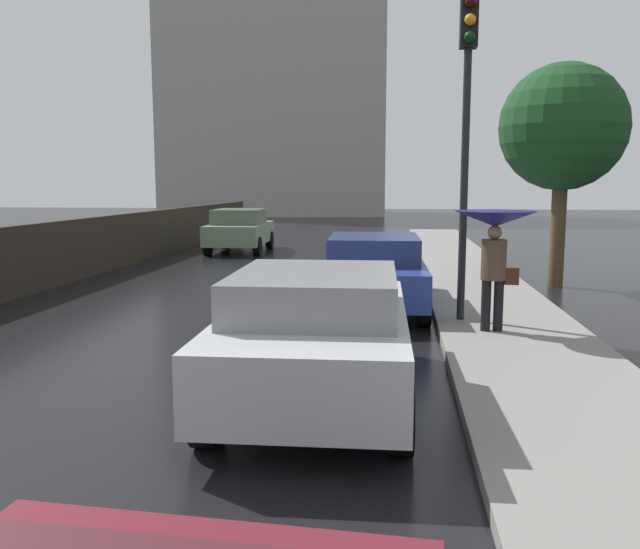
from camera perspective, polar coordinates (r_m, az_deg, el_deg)
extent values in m
cube|color=navy|center=(11.98, 4.68, -0.24)|extent=(1.90, 4.00, 0.60)
cube|color=navy|center=(11.90, 4.71, 2.27)|extent=(1.63, 2.13, 0.46)
cylinder|color=black|center=(13.34, 1.17, -0.69)|extent=(0.24, 0.61, 0.61)
cylinder|color=black|center=(13.34, 8.22, -0.78)|extent=(0.24, 0.61, 0.61)
cylinder|color=black|center=(10.78, 0.26, -2.74)|extent=(0.24, 0.61, 0.61)
cylinder|color=black|center=(10.77, 9.00, -2.84)|extent=(0.24, 0.61, 0.61)
cube|color=slate|center=(22.56, -6.95, 3.59)|extent=(1.89, 3.88, 0.66)
cube|color=#4D5C49|center=(22.43, -7.02, 5.03)|extent=(1.62, 2.15, 0.49)
cylinder|color=black|center=(21.20, -5.47, 2.45)|extent=(0.24, 0.62, 0.61)
cylinder|color=black|center=(21.54, -9.72, 2.46)|extent=(0.24, 0.62, 0.61)
cylinder|color=black|center=(23.68, -4.40, 3.03)|extent=(0.24, 0.62, 0.61)
cylinder|color=black|center=(23.99, -8.23, 3.03)|extent=(0.24, 0.62, 0.61)
cube|color=#B2B5BA|center=(6.96, -0.20, -5.69)|extent=(1.91, 4.09, 0.68)
cube|color=gray|center=(6.64, -0.39, -1.53)|extent=(1.65, 2.11, 0.42)
cylinder|color=black|center=(8.45, -5.00, -5.69)|extent=(0.23, 0.63, 0.62)
cylinder|color=black|center=(8.32, 6.51, -5.93)|extent=(0.23, 0.63, 0.62)
cylinder|color=black|center=(5.94, -9.76, -11.66)|extent=(0.23, 0.63, 0.62)
cylinder|color=black|center=(5.75, 7.00, -12.27)|extent=(0.23, 0.63, 0.62)
cylinder|color=black|center=(9.95, 14.20, -2.60)|extent=(0.14, 0.14, 0.76)
cylinder|color=black|center=(9.98, 15.22, -2.60)|extent=(0.14, 0.14, 0.76)
cylinder|color=#4C3828|center=(9.87, 14.85, 1.25)|extent=(0.36, 0.36, 0.59)
sphere|color=#8C6647|center=(9.83, 14.93, 3.55)|extent=(0.21, 0.21, 0.21)
cube|color=#3F2314|center=(9.95, 16.28, -0.16)|extent=(0.20, 0.11, 0.24)
cylinder|color=#4C4C51|center=(9.84, 14.91, 3.13)|extent=(0.02, 0.02, 0.77)
cone|color=navy|center=(9.82, 14.97, 4.69)|extent=(1.19, 1.19, 0.23)
cylinder|color=black|center=(10.56, 12.40, 7.40)|extent=(0.12, 0.12, 4.19)
cube|color=black|center=(10.84, 12.81, 20.56)|extent=(0.26, 0.26, 0.75)
sphere|color=#360503|center=(10.73, 12.95, 22.07)|extent=(0.17, 0.17, 0.17)
sphere|color=orange|center=(10.67, 12.91, 20.77)|extent=(0.17, 0.17, 0.17)
sphere|color=black|center=(10.62, 12.87, 19.45)|extent=(0.17, 0.17, 0.17)
cylinder|color=#4C3823|center=(15.55, 19.94, 3.67)|extent=(0.33, 0.33, 2.56)
sphere|color=#19421E|center=(15.57, 20.33, 11.92)|extent=(2.75, 2.75, 2.75)
cube|color=#9E9993|center=(51.99, -4.03, 16.91)|extent=(17.14, 12.67, 21.00)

